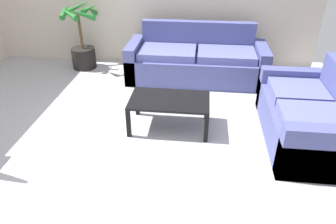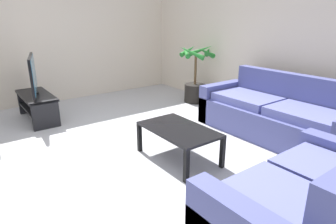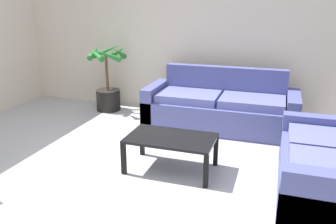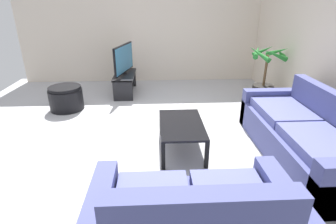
% 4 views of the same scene
% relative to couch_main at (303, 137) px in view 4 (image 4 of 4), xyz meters
% --- Properties ---
extents(ground_plane, '(6.60, 6.60, 0.00)m').
position_rel_couch_main_xyz_m(ground_plane, '(-0.88, -2.28, -0.30)').
color(ground_plane, '#B2B2B7').
extents(wall_back, '(6.00, 0.06, 2.70)m').
position_rel_couch_main_xyz_m(wall_back, '(-0.88, 0.72, 1.05)').
color(wall_back, beige).
rests_on(wall_back, ground).
extents(wall_left, '(0.06, 6.00, 2.70)m').
position_rel_couch_main_xyz_m(wall_left, '(-3.88, -2.28, 1.05)').
color(wall_left, beige).
rests_on(wall_left, ground).
extents(couch_main, '(2.29, 0.90, 0.90)m').
position_rel_couch_main_xyz_m(couch_main, '(0.00, 0.00, 0.00)').
color(couch_main, '#4C518C').
rests_on(couch_main, ground).
extents(couch_loveseat, '(0.90, 1.65, 0.90)m').
position_rel_couch_main_xyz_m(couch_loveseat, '(1.40, -1.67, -0.00)').
color(couch_loveseat, '#4C518C').
rests_on(couch_loveseat, ground).
extents(tv_stand, '(1.10, 0.45, 0.45)m').
position_rel_couch_main_xyz_m(tv_stand, '(-2.85, -2.63, -0.01)').
color(tv_stand, black).
rests_on(tv_stand, ground).
extents(tv, '(1.05, 0.30, 0.65)m').
position_rel_couch_main_xyz_m(tv, '(-2.85, -2.63, 0.49)').
color(tv, black).
rests_on(tv, tv_stand).
extents(coffee_table, '(1.00, 0.60, 0.41)m').
position_rel_couch_main_xyz_m(coffee_table, '(-0.29, -1.60, 0.06)').
color(coffee_table, black).
rests_on(coffee_table, ground).
extents(potted_palm, '(0.74, 0.78, 1.18)m').
position_rel_couch_main_xyz_m(potted_palm, '(-2.07, 0.27, 0.14)').
color(potted_palm, black).
rests_on(potted_palm, ground).
extents(ottoman, '(0.64, 0.64, 0.46)m').
position_rel_couch_main_xyz_m(ottoman, '(-1.92, -3.69, -0.07)').
color(ottoman, black).
rests_on(ottoman, ground).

